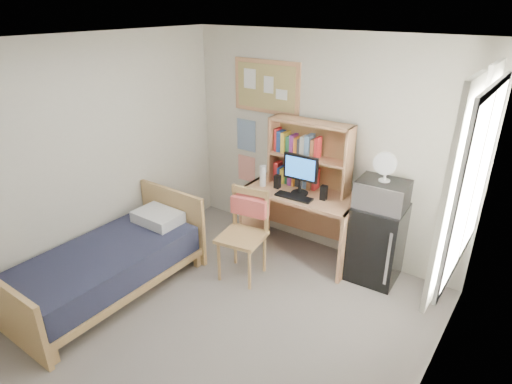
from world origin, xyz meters
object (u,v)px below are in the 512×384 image
Objects in this scene: speaker_left at (277,182)px; desk_fan at (386,168)px; speaker_right at (324,193)px; microwave at (382,194)px; desk at (300,223)px; bed at (108,271)px; bulletin_board at (266,87)px; desk_chair at (242,236)px; mini_fridge at (376,242)px; monitor at (300,176)px.

desk_fan reaches higher than speaker_left.
microwave reaches higher than speaker_right.
desk reaches higher than bed.
bulletin_board is 5.60× the size of speaker_right.
bulletin_board is at bearing 102.67° from desk_chair.
desk_fan is at bearing 40.93° from bed.
microwave is at bearing 25.05° from desk_chair.
speaker_right is (1.05, -0.38, -1.00)m from bulletin_board.
bulletin_board is 2.25m from mini_fridge.
bulletin_board is at bearing 134.92° from speaker_left.
speaker_right reaches higher than desk.
bulletin_board is 2.80m from bed.
speaker_left is at bearing -180.00° from monitor.
bed is 3.01m from microwave.
desk is 2.25m from bed.
desk is 0.59m from speaker_right.
desk_chair reaches higher than speaker_right.
monitor reaches higher than speaker_left.
desk_fan is (0.62, 0.10, 0.41)m from speaker_right.
bed is 11.39× the size of speaker_right.
bulletin_board is 3.23× the size of desk_fan.
microwave reaches higher than desk_chair.
mini_fridge is 1.73× the size of microwave.
mini_fridge is (1.21, 0.86, -0.07)m from desk_chair.
desk_chair is 0.96m from monitor.
desk_chair is (-0.28, -0.79, 0.09)m from desk.
desk_chair reaches higher than speaker_left.
microwave is at bearing 40.93° from bed.
bed is 4.26× the size of monitor.
monitor reaches higher than desk_chair.
bulletin_board is 0.49× the size of bed.
desk is 7.97× the size of speaker_right.
speaker_right is at bearing -20.00° from bulletin_board.
monitor is 0.93m from microwave.
bulletin_board is 5.80× the size of speaker_left.
microwave reaches higher than mini_fridge.
monitor is at bearing 54.74° from bed.
speaker_right is at bearing 41.93° from desk_chair.
bulletin_board is at bearing 166.98° from desk_fan.
speaker_left is 1.24m from microwave.
speaker_left is 0.32× the size of microwave.
desk is 0.70× the size of bed.
speaker_left is at bearing -177.38° from desk_fan.
desk_chair is at bearing -148.53° from microwave.
speaker_right reaches higher than mini_fridge.
speaker_right is at bearing 49.05° from bed.
bed is 2.48m from speaker_right.
microwave is at bearing 4.21° from monitor.
speaker_right is 0.33× the size of microwave.
desk_chair is 0.82m from speaker_left.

